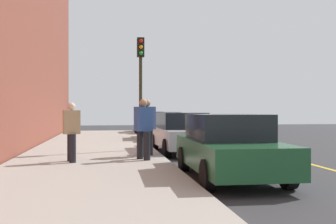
{
  "coord_description": "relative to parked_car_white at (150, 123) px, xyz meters",
  "views": [
    {
      "loc": [
        15.4,
        -2.79,
        1.61
      ],
      "look_at": [
        -2.34,
        -0.11,
        1.53
      ],
      "focal_mm": 43.37,
      "sensor_mm": 36.0,
      "label": 1
    }
  ],
  "objects": [
    {
      "name": "rolling_suitcase",
      "position": [
        13.51,
        -1.5,
        -0.29
      ],
      "size": [
        0.34,
        0.22,
        0.99
      ],
      "color": "#191E38",
      "rests_on": "sidewalk"
    },
    {
      "name": "parked_car_silver",
      "position": [
        11.86,
        -0.04,
        -0.0
      ],
      "size": [
        4.38,
        2.01,
        1.51
      ],
      "color": "black",
      "rests_on": "ground"
    },
    {
      "name": "sidewalk",
      "position": [
        11.47,
        -3.35,
        -0.68
      ],
      "size": [
        28.0,
        4.6,
        0.15
      ],
      "primitive_type": "cube",
      "color": "#A39E93",
      "rests_on": "ground"
    },
    {
      "name": "parked_car_white",
      "position": [
        0.0,
        0.0,
        0.0
      ],
      "size": [
        4.43,
        1.91,
        1.51
      ],
      "color": "black",
      "rests_on": "ground"
    },
    {
      "name": "parked_car_charcoal",
      "position": [
        6.19,
        0.03,
        0.0
      ],
      "size": [
        4.75,
        2.01,
        1.51
      ],
      "color": "black",
      "rests_on": "ground"
    },
    {
      "name": "lane_stripe_centre",
      "position": [
        11.47,
        3.15,
        -0.75
      ],
      "size": [
        28.0,
        0.14,
        0.01
      ],
      "primitive_type": "cube",
      "color": "gold",
      "rests_on": "ground"
    },
    {
      "name": "pedestrian_tan_coat",
      "position": [
        15.18,
        -3.82,
        0.28
      ],
      "size": [
        0.54,
        0.51,
        1.67
      ],
      "color": "black",
      "rests_on": "sidewalk"
    },
    {
      "name": "ground_plane",
      "position": [
        11.47,
        -0.05,
        -0.76
      ],
      "size": [
        56.0,
        56.0,
        0.0
      ],
      "primitive_type": "plane",
      "color": "#333335"
    },
    {
      "name": "parked_car_green",
      "position": [
        17.68,
        -0.01,
        -0.0
      ],
      "size": [
        4.38,
        1.94,
        1.51
      ],
      "color": "black",
      "rests_on": "ground"
    },
    {
      "name": "pedestrian_blue_coat",
      "position": [
        14.95,
        -1.77,
        0.35
      ],
      "size": [
        0.55,
        0.57,
        1.79
      ],
      "color": "black",
      "rests_on": "sidewalk"
    },
    {
      "name": "traffic_light_pole",
      "position": [
        11.99,
        -1.61,
        2.19
      ],
      "size": [
        0.35,
        0.26,
        4.12
      ],
      "color": "#2D2D19",
      "rests_on": "sidewalk"
    },
    {
      "name": "pedestrian_navy_coat",
      "position": [
        13.97,
        -1.57,
        0.35
      ],
      "size": [
        0.53,
        0.58,
        1.8
      ],
      "color": "black",
      "rests_on": "sidewalk"
    }
  ]
}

